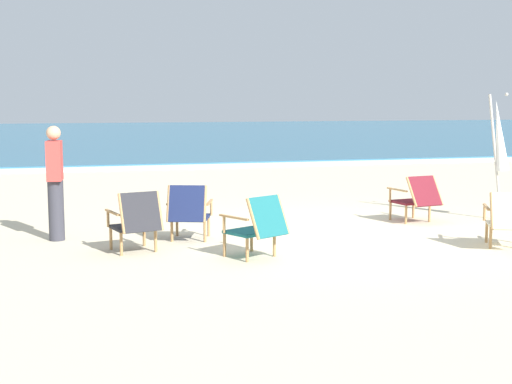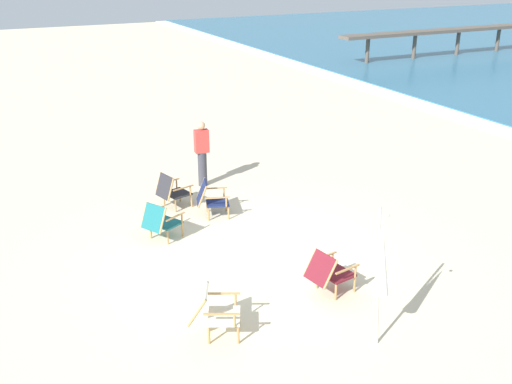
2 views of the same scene
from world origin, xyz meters
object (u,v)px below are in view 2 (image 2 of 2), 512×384
object	(u,v)px
beach_chair_front_right	(172,190)
beach_chair_back_left	(160,221)
beach_chair_front_left	(212,310)
umbrella_furled_white	(381,258)
beach_chair_far_center	(329,271)
beach_chair_back_right	(210,198)
person_near_chairs	(202,153)

from	to	relation	value
beach_chair_front_right	beach_chair_back_left	world-z (taller)	beach_chair_front_right
beach_chair_front_left	umbrella_furled_white	world-z (taller)	umbrella_furled_white
beach_chair_far_center	beach_chair_front_right	bearing A→B (deg)	-165.50
beach_chair_far_center	beach_chair_front_left	bearing A→B (deg)	-84.05
beach_chair_front_right	beach_chair_back_left	xyz separation A→B (m)	(1.45, -0.72, -0.00)
beach_chair_front_right	beach_chair_back_right	xyz separation A→B (m)	(0.79, 0.61, -0.00)
beach_chair_front_left	person_near_chairs	world-z (taller)	person_near_chairs
beach_chair_back_left	beach_chair_front_left	bearing A→B (deg)	-4.75
beach_chair_back_right	person_near_chairs	world-z (taller)	person_near_chairs
beach_chair_front_right	beach_chair_back_right	distance (m)	1.00
person_near_chairs	beach_chair_back_right	bearing A→B (deg)	-16.25
beach_chair_front_right	umbrella_furled_white	size ratio (longest dim) A/B	0.39
beach_chair_back_right	beach_chair_back_left	bearing A→B (deg)	-63.74
umbrella_furled_white	beach_chair_far_center	bearing A→B (deg)	176.50
beach_chair_back_right	umbrella_furled_white	size ratio (longest dim) A/B	0.40
beach_chair_front_left	beach_chair_back_left	distance (m)	3.42
beach_chair_far_center	umbrella_furled_white	world-z (taller)	umbrella_furled_white
beach_chair_front_left	umbrella_furled_white	distance (m)	2.61
beach_chair_far_center	beach_chair_back_right	bearing A→B (deg)	-171.35
beach_chair_front_right	beach_chair_back_right	bearing A→B (deg)	37.85
beach_chair_front_left	beach_chair_back_right	distance (m)	4.38
beach_chair_back_left	person_near_chairs	size ratio (longest dim) A/B	0.55
beach_chair_back_left	umbrella_furled_white	size ratio (longest dim) A/B	0.42
beach_chair_front_right	person_near_chairs	distance (m)	1.59
person_near_chairs	beach_chair_front_right	bearing A→B (deg)	-48.05
umbrella_furled_white	beach_chair_front_right	bearing A→B (deg)	-169.60
beach_chair_front_right	beach_chair_back_left	distance (m)	1.62
beach_chair_back_left	umbrella_furled_white	xyz separation A→B (m)	(4.60, 1.83, 0.95)
beach_chair_front_right	beach_chair_front_left	distance (m)	4.96
beach_chair_back_right	beach_chair_far_center	distance (m)	3.88
beach_chair_back_left	beach_chair_far_center	size ratio (longest dim) A/B	1.04
beach_chair_back_left	beach_chair_far_center	distance (m)	3.71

